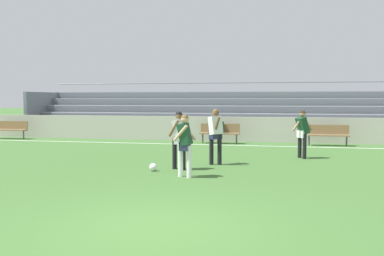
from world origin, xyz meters
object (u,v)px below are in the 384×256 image
spectator_seated (219,128)px  player_dark_wide_right (185,140)px  player_white_trailing_run (216,131)px  player_dark_challenging (302,130)px  soccer_ball (153,167)px  bench_centre_sideline (220,131)px  bench_far_right (11,128)px  bleacher_stand (207,112)px  bench_far_left (328,133)px  player_white_dropping_back (179,135)px

spectator_seated → player_dark_wide_right: (0.40, -8.66, 0.26)m
player_white_trailing_run → spectator_seated: bearing=97.5°
player_white_trailing_run → player_dark_challenging: 3.37m
player_white_trailing_run → soccer_ball: bearing=-134.4°
bench_centre_sideline → player_dark_wide_right: player_dark_wide_right is taller
bench_far_right → soccer_ball: (10.06, -8.03, -0.44)m
bleacher_stand → bench_far_right: bearing=-156.8°
bleacher_stand → player_dark_wide_right: bearing=-82.3°
bench_centre_sideline → player_dark_challenging: size_ratio=1.10×
bench_centre_sideline → player_dark_challenging: bearing=-51.6°
spectator_seated → bench_far_right: bearing=179.4°
player_dark_challenging → bench_far_right: bearing=162.8°
bench_far_left → soccer_ball: bearing=-124.0°
bench_far_right → bench_centre_sideline: size_ratio=1.00×
player_dark_wide_right → soccer_ball: player_dark_wide_right is taller
bench_far_right → soccer_ball: 12.88m
bench_far_right → player_dark_wide_right: 14.19m
bleacher_stand → player_white_dropping_back: bleacher_stand is taller
bench_centre_sideline → soccer_ball: bench_centre_sideline is taller
player_white_dropping_back → player_white_trailing_run: bearing=52.5°
bench_centre_sideline → player_white_trailing_run: 6.54m
spectator_seated → player_white_dropping_back: 7.50m
player_dark_wide_right → bleacher_stand: bearing=97.7°
player_white_dropping_back → bench_centre_sideline: bearing=89.7°
spectator_seated → player_white_dropping_back: bearing=-90.3°
player_dark_wide_right → player_white_trailing_run: size_ratio=0.94×
player_dark_wide_right → bench_far_left: bearing=63.7°
bench_centre_sideline → player_dark_wide_right: (0.40, -8.77, 0.42)m
player_white_trailing_run → player_dark_challenging: size_ratio=1.05×
spectator_seated → soccer_ball: (-0.69, -7.91, -0.59)m
bleacher_stand → soccer_ball: size_ratio=91.45×
bench_centre_sideline → player_dark_challenging: 5.65m
spectator_seated → soccer_ball: spectator_seated is taller
spectator_seated → bench_centre_sideline: bearing=90.0°
bleacher_stand → bench_far_left: bearing=-33.8°
bench_far_left → player_white_trailing_run: bearing=-121.0°
bleacher_stand → player_white_dropping_back: (1.28, -11.66, -0.31)m
bench_far_right → spectator_seated: 10.75m
player_dark_challenging → bleacher_stand: bearing=119.7°
bench_far_left → bleacher_stand: bearing=146.2°
spectator_seated → player_white_dropping_back: (-0.04, -7.50, 0.29)m
bench_centre_sideline → player_white_dropping_back: bearing=-90.3°
bench_far_left → player_white_dropping_back: player_white_dropping_back is taller
bleacher_stand → spectator_seated: 4.41m
bench_far_right → player_dark_challenging: (14.25, -4.42, 0.42)m
player_dark_wide_right → player_white_trailing_run: player_white_trailing_run is taller
bench_far_left → player_dark_wide_right: size_ratio=1.11×
bleacher_stand → player_white_dropping_back: 11.74m
bench_far_left → bench_far_right: bearing=180.0°
bench_far_left → spectator_seated: size_ratio=1.49×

